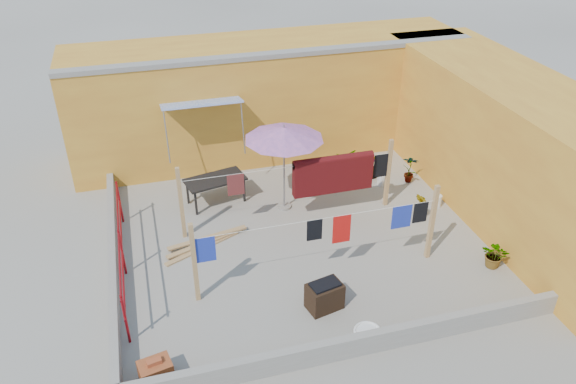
# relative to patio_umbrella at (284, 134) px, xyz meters

# --- Properties ---
(ground) EXTENTS (80.00, 80.00, 0.00)m
(ground) POSITION_rel_patio_umbrella_xyz_m (-0.03, -1.36, -2.02)
(ground) COLOR #9E998E
(ground) RESTS_ON ground
(wall_back) EXTENTS (11.00, 3.27, 3.21)m
(wall_back) POSITION_rel_patio_umbrella_xyz_m (0.47, 3.34, -0.41)
(wall_back) COLOR gold
(wall_back) RESTS_ON ground
(wall_right) EXTENTS (2.40, 9.00, 3.20)m
(wall_right) POSITION_rel_patio_umbrella_xyz_m (5.17, -1.36, -0.42)
(wall_right) COLOR gold
(wall_right) RESTS_ON ground
(parapet_front) EXTENTS (8.30, 0.16, 0.44)m
(parapet_front) POSITION_rel_patio_umbrella_xyz_m (-0.03, -4.94, -1.80)
(parapet_front) COLOR gray
(parapet_front) RESTS_ON ground
(parapet_left) EXTENTS (0.16, 7.30, 0.44)m
(parapet_left) POSITION_rel_patio_umbrella_xyz_m (-4.11, -1.36, -1.80)
(parapet_left) COLOR gray
(parapet_left) RESTS_ON ground
(red_railing) EXTENTS (0.05, 4.20, 1.10)m
(red_railing) POSITION_rel_patio_umbrella_xyz_m (-3.88, -1.56, -1.30)
(red_railing) COLOR maroon
(red_railing) RESTS_ON ground
(clothesline_rig) EXTENTS (5.09, 2.35, 1.80)m
(clothesline_rig) POSITION_rel_patio_umbrella_xyz_m (0.86, -0.80, -0.97)
(clothesline_rig) COLOR tan
(clothesline_rig) RESTS_ON ground
(patio_umbrella) EXTENTS (2.22, 2.22, 2.25)m
(patio_umbrella) POSITION_rel_patio_umbrella_xyz_m (0.00, 0.00, 0.00)
(patio_umbrella) COLOR gray
(patio_umbrella) RESTS_ON ground
(outdoor_table) EXTENTS (1.59, 1.03, 0.68)m
(outdoor_table) POSITION_rel_patio_umbrella_xyz_m (-1.58, 0.70, -1.40)
(outdoor_table) COLOR black
(outdoor_table) RESTS_ON ground
(brick_stack) EXTENTS (0.60, 0.49, 0.47)m
(brick_stack) POSITION_rel_patio_umbrella_xyz_m (-3.47, -4.56, -1.82)
(brick_stack) COLOR #9A4C23
(brick_stack) RESTS_ON ground
(lumber_pile) EXTENTS (1.97, 0.95, 0.12)m
(lumber_pile) POSITION_rel_patio_umbrella_xyz_m (-2.13, -1.02, -1.96)
(lumber_pile) COLOR tan
(lumber_pile) RESTS_ON ground
(brazier) EXTENTS (0.74, 0.58, 0.60)m
(brazier) POSITION_rel_patio_umbrella_xyz_m (-0.21, -3.66, -1.73)
(brazier) COLOR black
(brazier) RESTS_ON ground
(white_basin) EXTENTS (0.53, 0.53, 0.09)m
(white_basin) POSITION_rel_patio_umbrella_xyz_m (0.33, -4.56, -1.97)
(white_basin) COLOR silver
(white_basin) RESTS_ON ground
(water_jug_a) EXTENTS (0.23, 0.23, 0.36)m
(water_jug_a) POSITION_rel_patio_umbrella_xyz_m (2.77, 0.38, -1.86)
(water_jug_a) COLOR silver
(water_jug_a) RESTS_ON ground
(water_jug_b) EXTENTS (0.23, 0.23, 0.36)m
(water_jug_b) POSITION_rel_patio_umbrella_xyz_m (3.67, -0.98, -1.86)
(water_jug_b) COLOR silver
(water_jug_b) RESTS_ON ground
(green_hose) EXTENTS (0.52, 0.52, 0.08)m
(green_hose) POSITION_rel_patio_umbrella_xyz_m (2.56, 1.08, -1.99)
(green_hose) COLOR #1B7B2A
(green_hose) RESTS_ON ground
(plant_back_a) EXTENTS (0.81, 0.79, 0.69)m
(plant_back_a) POSITION_rel_patio_umbrella_xyz_m (2.01, 1.25, -1.68)
(plant_back_a) COLOR #205017
(plant_back_a) RESTS_ON ground
(plant_back_b) EXTENTS (0.41, 0.41, 0.65)m
(plant_back_b) POSITION_rel_patio_umbrella_xyz_m (2.70, 0.83, -1.69)
(plant_back_b) COLOR #205017
(plant_back_b) RESTS_ON ground
(plant_right_a) EXTENTS (0.51, 0.47, 0.80)m
(plant_right_a) POSITION_rel_patio_umbrella_xyz_m (3.55, 0.32, -1.62)
(plant_right_a) COLOR #205017
(plant_right_a) RESTS_ON ground
(plant_right_b) EXTENTS (0.37, 0.43, 0.69)m
(plant_right_b) POSITION_rel_patio_umbrella_xyz_m (3.05, -1.33, -1.67)
(plant_right_b) COLOR #205017
(plant_right_b) RESTS_ON ground
(plant_right_c) EXTENTS (0.73, 0.73, 0.61)m
(plant_right_c) POSITION_rel_patio_umbrella_xyz_m (3.67, -3.45, -1.71)
(plant_right_c) COLOR #205017
(plant_right_c) RESTS_ON ground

